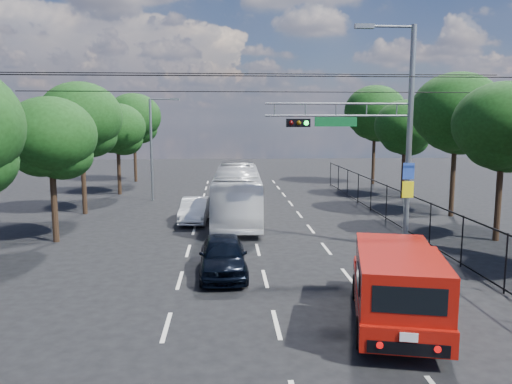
{
  "coord_description": "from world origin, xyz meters",
  "views": [
    {
      "loc": [
        -1.35,
        -12.98,
        5.55
      ],
      "look_at": [
        -0.19,
        6.13,
        2.8
      ],
      "focal_mm": 35.0,
      "sensor_mm": 36.0,
      "label": 1
    }
  ],
  "objects": [
    {
      "name": "lane_markings",
      "position": [
        -0.0,
        14.0,
        0.01
      ],
      "size": [
        6.12,
        38.0,
        0.01
      ],
      "color": "beige",
      "rests_on": "ground"
    },
    {
      "name": "tree_left_c",
      "position": [
        -9.78,
        17.02,
        5.4
      ],
      "size": [
        4.8,
        4.8,
        7.8
      ],
      "color": "black",
      "rests_on": "ground"
    },
    {
      "name": "navy_hatchback",
      "position": [
        -1.48,
        4.6,
        0.71
      ],
      "size": [
        1.78,
        4.23,
        1.43
      ],
      "primitive_type": "imported",
      "rotation": [
        0.0,
        0.0,
        0.02
      ],
      "color": "black",
      "rests_on": "ground"
    },
    {
      "name": "ground",
      "position": [
        0.0,
        0.0,
        0.0
      ],
      "size": [
        120.0,
        120.0,
        0.0
      ],
      "primitive_type": "plane",
      "color": "black",
      "rests_on": "ground"
    },
    {
      "name": "tree_left_e",
      "position": [
        -9.58,
        33.02,
        5.53
      ],
      "size": [
        4.92,
        4.92,
        7.99
      ],
      "color": "black",
      "rests_on": "ground"
    },
    {
      "name": "fence_right",
      "position": [
        7.6,
        12.17,
        1.03
      ],
      "size": [
        0.06,
        34.03,
        2.0
      ],
      "color": "black",
      "rests_on": "ground"
    },
    {
      "name": "tree_right_c",
      "position": [
        11.82,
        15.02,
        5.73
      ],
      "size": [
        5.1,
        5.1,
        8.29
      ],
      "color": "black",
      "rests_on": "ground"
    },
    {
      "name": "red_pickup",
      "position": [
        3.24,
        -0.2,
        1.16
      ],
      "size": [
        3.33,
        6.14,
        2.17
      ],
      "color": "black",
      "rests_on": "ground"
    },
    {
      "name": "tree_left_d",
      "position": [
        -9.38,
        25.02,
        4.72
      ],
      "size": [
        4.2,
        4.2,
        6.83
      ],
      "color": "black",
      "rests_on": "ground"
    },
    {
      "name": "white_bus",
      "position": [
        -0.73,
        14.73,
        1.48
      ],
      "size": [
        2.79,
        10.69,
        2.96
      ],
      "primitive_type": "imported",
      "rotation": [
        0.0,
        0.0,
        -0.03
      ],
      "color": "silver",
      "rests_on": "ground"
    },
    {
      "name": "tree_right_d",
      "position": [
        11.42,
        22.02,
        4.85
      ],
      "size": [
        4.32,
        4.32,
        7.02
      ],
      "color": "black",
      "rests_on": "ground"
    },
    {
      "name": "tree_right_e",
      "position": [
        11.62,
        30.02,
        5.94
      ],
      "size": [
        5.28,
        5.28,
        8.58
      ],
      "color": "black",
      "rests_on": "ground"
    },
    {
      "name": "white_van",
      "position": [
        -3.08,
        14.19,
        0.66
      ],
      "size": [
        1.62,
        4.08,
        1.32
      ],
      "primitive_type": "imported",
      "rotation": [
        0.0,
        0.0,
        -0.06
      ],
      "color": "silver",
      "rests_on": "ground"
    },
    {
      "name": "utility_wires",
      "position": [
        0.0,
        8.83,
        7.23
      ],
      "size": [
        22.0,
        5.04,
        0.74
      ],
      "color": "black",
      "rests_on": "ground"
    },
    {
      "name": "tree_right_b",
      "position": [
        11.22,
        9.02,
        5.06
      ],
      "size": [
        4.5,
        4.5,
        7.31
      ],
      "color": "black",
      "rests_on": "ground"
    },
    {
      "name": "tree_left_b",
      "position": [
        -9.18,
        10.02,
        4.58
      ],
      "size": [
        4.08,
        4.08,
        6.63
      ],
      "color": "black",
      "rests_on": "ground"
    },
    {
      "name": "streetlight_left",
      "position": [
        -6.33,
        22.0,
        3.94
      ],
      "size": [
        2.09,
        0.22,
        7.08
      ],
      "color": "slate",
      "rests_on": "ground"
    },
    {
      "name": "signal_mast",
      "position": [
        5.28,
        7.99,
        5.24
      ],
      "size": [
        6.43,
        0.39,
        9.5
      ],
      "color": "slate",
      "rests_on": "ground"
    }
  ]
}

